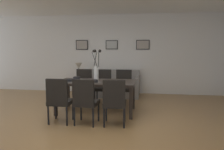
{
  "coord_description": "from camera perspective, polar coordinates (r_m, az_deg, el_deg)",
  "views": [
    {
      "loc": [
        1.12,
        -4.26,
        1.52
      ],
      "look_at": [
        0.31,
        0.98,
        0.87
      ],
      "focal_mm": 36.19,
      "sensor_mm": 36.0,
      "label": 1
    }
  ],
  "objects": [
    {
      "name": "ground_plane",
      "position": [
        4.66,
        -5.78,
        -12.08
      ],
      "size": [
        9.0,
        9.0,
        0.0
      ],
      "primitive_type": "plane",
      "color": "olive"
    },
    {
      "name": "back_wall_panel",
      "position": [
        7.6,
        0.26,
        5.31
      ],
      "size": [
        9.0,
        0.1,
        2.6
      ],
      "primitive_type": "cube",
      "color": "silver",
      "rests_on": "ground"
    },
    {
      "name": "dining_table",
      "position": [
        5.27,
        -4.0,
        -2.38
      ],
      "size": [
        1.8,
        0.95,
        0.74
      ],
      "color": "black",
      "rests_on": "ground"
    },
    {
      "name": "dining_chair_near_left",
      "position": [
        4.63,
        -13.21,
        -5.8
      ],
      "size": [
        0.45,
        0.45,
        0.92
      ],
      "color": "black",
      "rests_on": "ground"
    },
    {
      "name": "dining_chair_near_right",
      "position": [
        6.27,
        -7.22,
        -2.35
      ],
      "size": [
        0.47,
        0.47,
        0.92
      ],
      "color": "black",
      "rests_on": "ground"
    },
    {
      "name": "dining_chair_far_left",
      "position": [
        4.46,
        -6.74,
        -6.14
      ],
      "size": [
        0.46,
        0.46,
        0.92
      ],
      "color": "black",
      "rests_on": "ground"
    },
    {
      "name": "dining_chair_far_right",
      "position": [
        6.15,
        -2.24,
        -2.48
      ],
      "size": [
        0.46,
        0.46,
        0.92
      ],
      "color": "black",
      "rests_on": "ground"
    },
    {
      "name": "dining_chair_mid_left",
      "position": [
        4.36,
        0.64,
        -6.38
      ],
      "size": [
        0.47,
        0.47,
        0.92
      ],
      "color": "black",
      "rests_on": "ground"
    },
    {
      "name": "dining_chair_mid_right",
      "position": [
        6.08,
        2.93,
        -2.59
      ],
      "size": [
        0.45,
        0.45,
        0.92
      ],
      "color": "black",
      "rests_on": "ground"
    },
    {
      "name": "centerpiece_vase",
      "position": [
        5.23,
        -4.02,
        1.51
      ],
      "size": [
        0.21,
        0.23,
        0.73
      ],
      "color": "silver",
      "rests_on": "dining_table"
    },
    {
      "name": "placemat_near_left",
      "position": [
        5.21,
        -10.33,
        -1.72
      ],
      "size": [
        0.32,
        0.32,
        0.01
      ],
      "primitive_type": "cylinder",
      "color": "#4C4742",
      "rests_on": "dining_table"
    },
    {
      "name": "bowl_near_left",
      "position": [
        5.2,
        -10.34,
        -1.31
      ],
      "size": [
        0.17,
        0.17,
        0.07
      ],
      "color": "black",
      "rests_on": "dining_table"
    },
    {
      "name": "placemat_near_right",
      "position": [
        5.61,
        -8.92,
        -1.08
      ],
      "size": [
        0.32,
        0.32,
        0.01
      ],
      "primitive_type": "cylinder",
      "color": "#4C4742",
      "rests_on": "dining_table"
    },
    {
      "name": "bowl_near_right",
      "position": [
        5.6,
        -8.93,
        -0.7
      ],
      "size": [
        0.17,
        0.17,
        0.07
      ],
      "color": "black",
      "rests_on": "dining_table"
    },
    {
      "name": "placemat_far_left",
      "position": [
        5.06,
        -4.54,
        -1.88
      ],
      "size": [
        0.32,
        0.32,
        0.01
      ],
      "primitive_type": "cylinder",
      "color": "#4C4742",
      "rests_on": "dining_table"
    },
    {
      "name": "bowl_far_left",
      "position": [
        5.05,
        -4.54,
        -1.46
      ],
      "size": [
        0.17,
        0.17,
        0.07
      ],
      "color": "black",
      "rests_on": "dining_table"
    },
    {
      "name": "sofa",
      "position": [
        7.15,
        -0.08,
        -3.02
      ],
      "size": [
        1.74,
        0.84,
        0.8
      ],
      "color": "gray",
      "rests_on": "ground"
    },
    {
      "name": "side_table",
      "position": [
        7.41,
        -8.33,
        -2.9
      ],
      "size": [
        0.36,
        0.36,
        0.52
      ],
      "primitive_type": "cube",
      "color": "#33261E",
      "rests_on": "ground"
    },
    {
      "name": "table_lamp",
      "position": [
        7.33,
        -8.41,
        1.98
      ],
      "size": [
        0.22,
        0.22,
        0.51
      ],
      "color": "#4C4C51",
      "rests_on": "side_table"
    },
    {
      "name": "framed_picture_left",
      "position": [
        7.75,
        -7.61,
        7.56
      ],
      "size": [
        0.42,
        0.03,
        0.32
      ],
      "color": "black"
    },
    {
      "name": "framed_picture_center",
      "position": [
        7.53,
        -0.07,
        7.64
      ],
      "size": [
        0.41,
        0.03,
        0.3
      ],
      "color": "black"
    },
    {
      "name": "framed_picture_right",
      "position": [
        7.44,
        7.79,
        7.58
      ],
      "size": [
        0.43,
        0.03,
        0.31
      ],
      "color": "black"
    }
  ]
}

